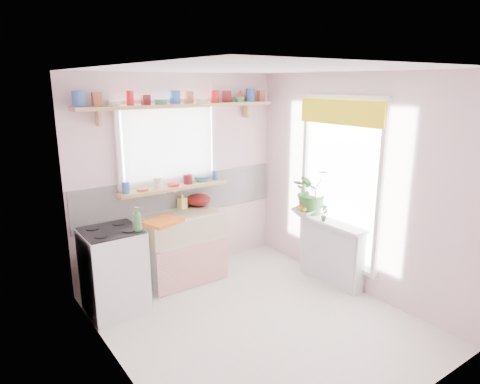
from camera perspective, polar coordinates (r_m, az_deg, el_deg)
room at (r=5.13m, az=2.35°, el=3.00°), size 3.20×3.20×3.20m
sink_unit at (r=5.33m, az=-7.63°, el=-7.22°), size 0.95×0.65×1.11m
cooker at (r=4.77m, az=-16.49°, el=-10.02°), size 0.58×0.58×0.93m
radiator_ledge at (r=5.37m, az=12.07°, el=-7.66°), size 0.22×0.95×0.78m
windowsill at (r=5.27m, az=-8.84°, el=0.58°), size 1.40×0.22×0.04m
pine_shelf at (r=5.19m, az=-7.71°, el=11.36°), size 2.52×0.24×0.04m
shelf_crockery at (r=5.19m, az=-7.74°, el=12.19°), size 2.47×0.11×0.12m
sill_crockery at (r=5.25m, az=-9.04°, el=1.35°), size 1.35×0.11×0.12m
dish_tray at (r=4.88m, az=-10.22°, el=-3.93°), size 0.47×0.41×0.04m
colander at (r=5.51m, az=-5.55°, el=-1.03°), size 0.39×0.39×0.15m
jade_plant at (r=5.44m, az=9.58°, el=0.18°), size 0.55×0.48×0.58m
fruit_bowl at (r=5.43m, az=8.57°, el=-2.60°), size 0.35×0.35×0.07m
herb_pot at (r=5.19m, az=11.10°, el=-2.69°), size 0.12×0.09×0.22m
soap_bottle_sink at (r=5.39m, az=-7.71°, el=-1.12°), size 0.11×0.11×0.21m
sill_cup at (r=5.08m, az=-15.33°, el=0.52°), size 0.17×0.17×0.10m
sill_bowl at (r=5.51m, az=-5.24°, el=1.85°), size 0.21×0.21×0.07m
shelf_vase at (r=5.70m, az=0.07°, el=12.65°), size 0.13×0.13×0.14m
cooker_bottle at (r=4.47m, az=-13.57°, el=-3.51°), size 0.13×0.13×0.25m
fruit at (r=5.42m, az=8.59°, el=-1.97°), size 0.20×0.14×0.10m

